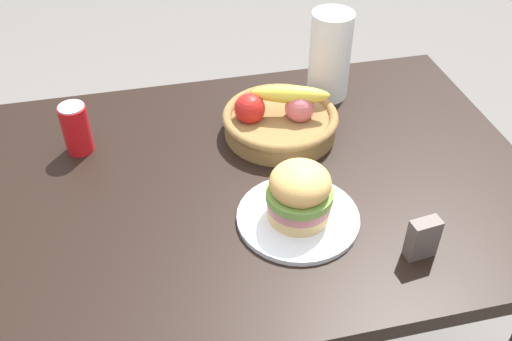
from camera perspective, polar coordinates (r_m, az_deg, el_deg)
dining_table at (r=1.38m, az=-2.22°, el=-4.18°), size 1.40×0.90×0.75m
plate at (r=1.22m, az=4.19°, el=-4.69°), size 0.26×0.26×0.01m
sandwich at (r=1.17m, az=4.35°, el=-2.23°), size 0.14×0.14×0.13m
soda_can at (r=1.43m, az=-17.44°, el=4.00°), size 0.07×0.07×0.13m
fruit_basket at (r=1.44m, az=2.38°, el=5.15°), size 0.29×0.29×0.14m
paper_towel_roll at (r=1.56m, az=7.34°, el=11.25°), size 0.11×0.11×0.24m
napkin_holder at (r=1.17m, az=16.23°, el=-6.50°), size 0.06×0.04×0.09m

